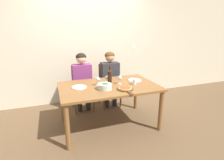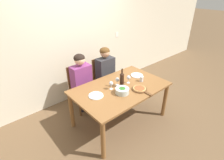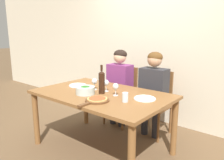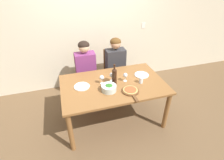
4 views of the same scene
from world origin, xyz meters
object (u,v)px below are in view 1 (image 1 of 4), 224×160
at_px(dinner_plate_right, 135,80).
at_px(wine_glass_centre, 107,78).
at_px(chair_right, 109,83).
at_px(water_tumbler, 134,82).
at_px(broccoli_bowl, 105,86).
at_px(pizza_on_board, 125,89).
at_px(person_man, 110,74).
at_px(wine_glass_right, 120,78).
at_px(wine_bottle, 110,77).
at_px(dinner_plate_left, 79,87).
at_px(wine_glass_left, 98,80).
at_px(chair_left, 82,86).
at_px(person_woman, 82,77).

distance_m(dinner_plate_right, wine_glass_centre, 0.55).
xyz_separation_m(chair_right, water_tumbler, (0.15, -0.98, 0.30)).
height_order(broccoli_bowl, pizza_on_board, broccoli_bowl).
distance_m(person_man, wine_glass_centre, 0.74).
bearing_deg(wine_glass_right, wine_bottle, -172.26).
relative_size(wine_bottle, dinner_plate_left, 1.44).
xyz_separation_m(wine_bottle, broccoli_bowl, (-0.13, -0.15, -0.10)).
bearing_deg(broccoli_bowl, wine_bottle, 48.74).
distance_m(wine_bottle, water_tumbler, 0.44).
bearing_deg(broccoli_bowl, water_tumbler, 5.88).
xyz_separation_m(chair_right, broccoli_bowl, (-0.40, -1.04, 0.30)).
bearing_deg(wine_bottle, wine_glass_right, 7.74).
relative_size(dinner_plate_right, wine_glass_left, 1.61).
bearing_deg(wine_glass_right, dinner_plate_left, 176.76).
distance_m(chair_right, wine_bottle, 1.01).
distance_m(chair_left, water_tumbler, 1.27).
xyz_separation_m(broccoli_bowl, wine_glass_centre, (0.12, 0.25, 0.06)).
height_order(person_man, wine_glass_left, person_man).
height_order(chair_left, pizza_on_board, chair_left).
xyz_separation_m(broccoli_bowl, wine_glass_right, (0.33, 0.18, 0.06)).
xyz_separation_m(wine_glass_centre, water_tumbler, (0.43, -0.19, -0.05)).
relative_size(chair_right, wine_glass_left, 6.14).
height_order(chair_left, person_woman, person_woman).
bearing_deg(dinner_plate_left, wine_glass_centre, 3.77).
distance_m(person_man, pizza_on_board, 1.05).
xyz_separation_m(pizza_on_board, wine_glass_left, (-0.36, 0.34, 0.09)).
height_order(dinner_plate_right, wine_glass_left, wine_glass_left).
bearing_deg(pizza_on_board, person_man, 84.39).
height_order(chair_left, person_man, person_man).
bearing_deg(dinner_plate_right, water_tumbler, -117.98).
relative_size(chair_right, broccoli_bowl, 4.05).
xyz_separation_m(chair_right, wine_bottle, (-0.27, -0.89, 0.40)).
xyz_separation_m(person_woman, wine_bottle, (0.33, -0.78, 0.16)).
relative_size(dinner_plate_right, wine_glass_right, 1.61).
height_order(chair_left, wine_bottle, wine_bottle).
xyz_separation_m(wine_glass_right, wine_glass_centre, (-0.21, 0.07, 0.00)).
distance_m(dinner_plate_left, dinner_plate_right, 1.04).
bearing_deg(person_man, dinner_plate_left, -137.82).
distance_m(person_woman, wine_glass_right, 0.92).
bearing_deg(water_tumbler, dinner_plate_right, 62.02).
bearing_deg(wine_bottle, broccoli_bowl, -131.26).
bearing_deg(wine_glass_right, pizza_on_board, -94.59).
height_order(chair_left, water_tumbler, chair_left).
height_order(pizza_on_board, wine_glass_right, wine_glass_right).
distance_m(dinner_plate_left, wine_glass_left, 0.34).
bearing_deg(wine_bottle, chair_right, 72.91).
xyz_separation_m(pizza_on_board, water_tumbler, (0.25, 0.18, 0.04)).
bearing_deg(broccoli_bowl, person_woman, 102.21).
height_order(person_woman, wine_glass_centre, person_woman).
height_order(dinner_plate_right, wine_glass_right, wine_glass_right).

